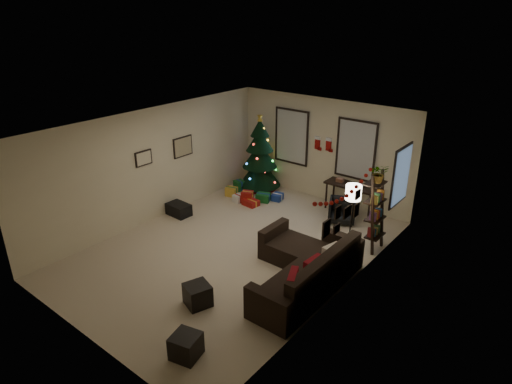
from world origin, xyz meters
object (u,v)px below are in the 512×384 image
Objects in this scene: sofa at (305,270)px; desk at (352,188)px; bookshelf at (376,214)px; christmas_tree at (260,158)px; desk_chair at (342,211)px.

sofa reaches higher than desk.
bookshelf is (0.45, 1.95, 0.56)m from sofa.
christmas_tree is at bearing -175.93° from desk.
christmas_tree is 1.26× the size of bookshelf.
desk is 0.75m from desk_chair.
sofa is 3.45m from desk.
desk is 2.31× the size of desk_chair.
desk is (-0.81, 3.34, 0.36)m from sofa.
bookshelf reaches higher than sofa.
desk_chair is (2.86, -0.46, -0.61)m from christmas_tree.
sofa is 4.60× the size of desk_chair.
christmas_tree is 1.63× the size of desk.
desk is at bearing 103.55° from sofa.
desk reaches higher than desk_chair.
sofa is 2.78m from desk_chair.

